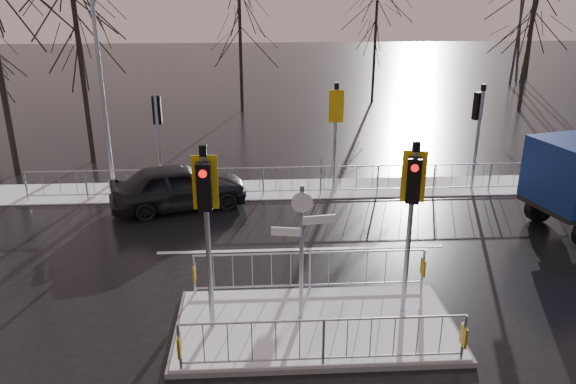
{
  "coord_description": "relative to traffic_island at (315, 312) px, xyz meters",
  "views": [
    {
      "loc": [
        -1.18,
        -10.24,
        7.03
      ],
      "look_at": [
        -0.39,
        3.61,
        1.8
      ],
      "focal_mm": 35.0,
      "sensor_mm": 36.0,
      "label": 1
    }
  ],
  "objects": [
    {
      "name": "street_lamp_left",
      "position": [
        -6.42,
        9.49,
        4.1
      ],
      "size": [
        1.25,
        0.18,
        8.2
      ],
      "color": "#9BA0A9",
      "rests_on": "ground"
    },
    {
      "name": "ground",
      "position": [
        0.01,
        -0.01,
        -0.39
      ],
      "size": [
        120.0,
        120.0,
        0.0
      ],
      "primitive_type": "plane",
      "color": "black",
      "rests_on": "ground"
    },
    {
      "name": "tree_near_b",
      "position": [
        -7.99,
        12.49,
        4.76
      ],
      "size": [
        4.0,
        4.0,
        7.55
      ],
      "color": "black",
      "rests_on": "ground"
    },
    {
      "name": "car_far_lane",
      "position": [
        -3.75,
        7.1,
        0.36
      ],
      "size": [
        4.71,
        2.93,
        1.5
      ],
      "primitive_type": "imported",
      "rotation": [
        0.0,
        0.0,
        1.86
      ],
      "color": "black",
      "rests_on": "ground"
    },
    {
      "name": "traffic_island",
      "position": [
        0.0,
        0.0,
        0.0
      ],
      "size": [
        6.0,
        3.04,
        4.15
      ],
      "color": "slate",
      "rests_on": "ground"
    },
    {
      "name": "tree_far_a",
      "position": [
        -1.99,
        21.99,
        4.43
      ],
      "size": [
        3.75,
        3.75,
        7.08
      ],
      "color": "black",
      "rests_on": "ground"
    },
    {
      "name": "tree_far_c",
      "position": [
        14.01,
        20.99,
        4.76
      ],
      "size": [
        4.0,
        4.0,
        7.55
      ],
      "color": "black",
      "rests_on": "ground"
    },
    {
      "name": "far_kerb_fixtures",
      "position": [
        0.31,
        8.08,
        0.63
      ],
      "size": [
        18.0,
        0.65,
        3.83
      ],
      "color": "#9BA0A9",
      "rests_on": "ground"
    },
    {
      "name": "tree_far_b",
      "position": [
        6.01,
        23.99,
        3.79
      ],
      "size": [
        3.25,
        3.25,
        6.14
      ],
      "color": "black",
      "rests_on": "ground"
    },
    {
      "name": "lane_markings",
      "position": [
        0.01,
        -0.34,
        -0.39
      ],
      "size": [
        8.0,
        11.38,
        0.01
      ],
      "color": "silver",
      "rests_on": "ground"
    },
    {
      "name": "snow_verge",
      "position": [
        0.01,
        8.59,
        -0.37
      ],
      "size": [
        30.0,
        2.0,
        0.04
      ],
      "primitive_type": "cube",
      "color": "white",
      "rests_on": "ground"
    }
  ]
}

